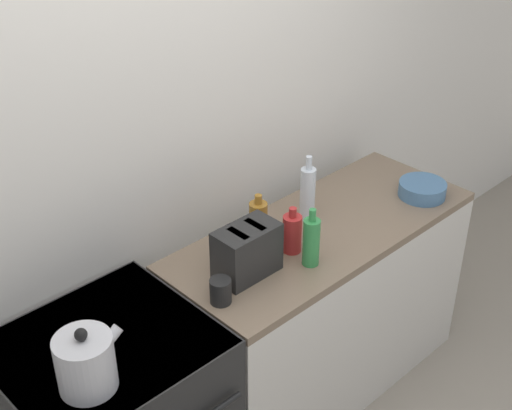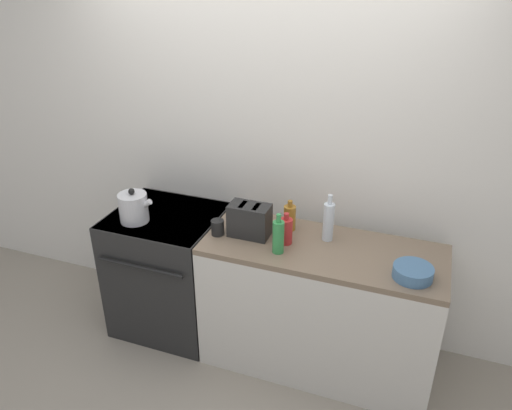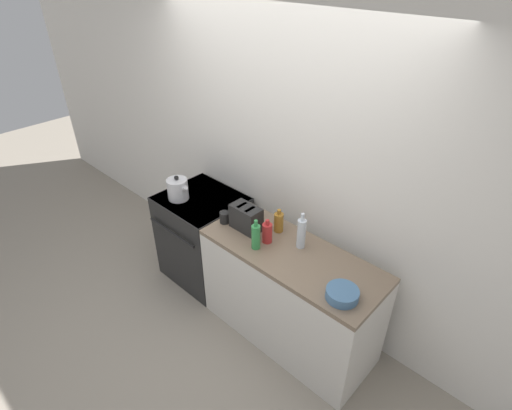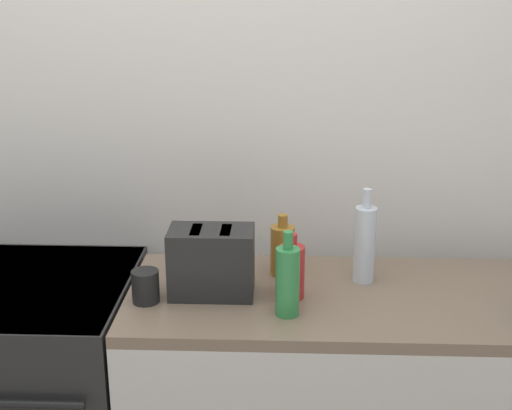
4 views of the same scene
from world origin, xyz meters
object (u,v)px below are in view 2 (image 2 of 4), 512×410
object	(u,v)px
bottle_red	(286,231)
bottle_amber	(290,217)
kettle	(134,208)
bottle_clear	(328,221)
bottle_green	(278,236)
cup_black	(218,227)
stove	(170,269)
toaster	(250,220)
bowl	(413,272)

from	to	relation	value
bottle_red	bottle_amber	world-z (taller)	same
kettle	bottle_clear	bearing A→B (deg)	9.40
bottle_green	cup_black	size ratio (longest dim) A/B	2.56
stove	kettle	distance (m)	0.56
bottle_clear	bottle_green	size ratio (longest dim) A/B	1.20
kettle	toaster	world-z (taller)	kettle
bottle_clear	bottle_amber	size ratio (longest dim) A/B	1.50
stove	bottle_amber	size ratio (longest dim) A/B	4.45
toaster	bottle_green	xyz separation A→B (m)	(0.22, -0.12, 0.00)
stove	bowl	distance (m)	1.68
cup_black	bottle_amber	bearing A→B (deg)	28.48
toaster	bowl	xyz separation A→B (m)	(0.98, -0.12, -0.07)
bottle_green	kettle	bearing A→B (deg)	177.89
kettle	bottle_clear	world-z (taller)	bottle_clear
toaster	bottle_green	size ratio (longest dim) A/B	1.00
kettle	bowl	xyz separation A→B (m)	(1.75, -0.03, -0.06)
stove	bottle_red	bearing A→B (deg)	-3.95
bottle_red	cup_black	xyz separation A→B (m)	(-0.42, -0.05, -0.04)
stove	bowl	bearing A→B (deg)	-5.99
bottle_clear	bowl	world-z (taller)	bottle_clear
bottle_clear	bottle_red	world-z (taller)	bottle_clear
bottle_red	bottle_amber	distance (m)	0.17
kettle	bottle_green	distance (m)	0.99
toaster	bottle_green	bearing A→B (deg)	-29.04
bottle_amber	bottle_clear	bearing A→B (deg)	-9.06
bottle_green	bottle_amber	distance (m)	0.28
kettle	bowl	bearing A→B (deg)	-1.06
bottle_amber	bottle_green	bearing A→B (deg)	-86.84
stove	bowl	world-z (taller)	bowl
kettle	cup_black	distance (m)	0.58
stove	cup_black	size ratio (longest dim) A/B	9.13
stove	bottle_clear	size ratio (longest dim) A/B	2.96
bottle_clear	stove	bearing A→B (deg)	-176.50
kettle	toaster	distance (m)	0.77
bottle_clear	bottle_amber	world-z (taller)	bottle_clear
bottle_red	cup_black	size ratio (longest dim) A/B	2.05
bottle_red	stove	bearing A→B (deg)	176.05
bottle_clear	bowl	size ratio (longest dim) A/B	1.39
cup_black	bowl	size ratio (longest dim) A/B	0.45
bowl	bottle_red	bearing A→B (deg)	171.68
kettle	bottle_clear	xyz separation A→B (m)	(1.23, 0.20, 0.03)
bottle_amber	stove	bearing A→B (deg)	-172.70
bottle_green	bottle_red	bearing A→B (deg)	83.91
stove	bottle_green	distance (m)	1.02
bottle_red	bottle_amber	size ratio (longest dim) A/B	1.00
bottle_red	cup_black	bearing A→B (deg)	-173.42
bottle_red	bottle_amber	xyz separation A→B (m)	(-0.03, 0.17, -0.00)
bottle_amber	bowl	distance (m)	0.82
cup_black	bottle_green	bearing A→B (deg)	-8.83
bottle_clear	cup_black	distance (m)	0.68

